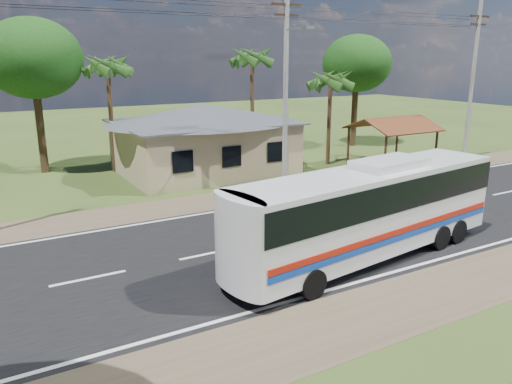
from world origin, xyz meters
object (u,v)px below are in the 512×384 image
(coach_bus, at_px, (370,204))
(motorcycle, at_px, (325,177))
(person, at_px, (430,166))
(waiting_shed, at_px, (393,126))

(coach_bus, distance_m, motorcycle, 11.04)
(motorcycle, bearing_deg, coach_bus, 149.45)
(coach_bus, distance_m, person, 14.13)
(waiting_shed, height_order, motorcycle, waiting_shed)
(waiting_shed, height_order, coach_bus, coach_bus)
(person, bearing_deg, motorcycle, -12.32)
(coach_bus, bearing_deg, motorcycle, 53.36)
(waiting_shed, xyz_separation_m, motorcycle, (-7.27, -2.18, -2.26))
(waiting_shed, bearing_deg, motorcycle, -163.29)
(waiting_shed, height_order, person, waiting_shed)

